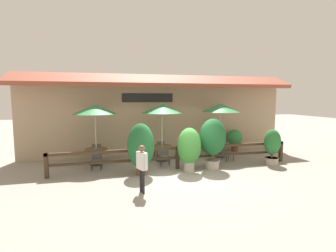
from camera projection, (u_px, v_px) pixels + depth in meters
ground_plane at (185, 176)px, 10.15m from camera, size 60.00×60.00×0.00m
building_facade at (161, 114)px, 13.85m from camera, size 14.28×1.49×4.23m
patio_railing at (177, 153)px, 11.08m from camera, size 10.40×0.14×0.95m
patio_umbrella_near at (95, 109)px, 11.51m from camera, size 1.91×1.91×2.76m
dining_table_near at (96, 152)px, 11.72m from camera, size 1.00×1.00×0.74m
chair_near_streetside at (96, 159)px, 10.99m from camera, size 0.46×0.46×0.84m
chair_near_wallside at (97, 151)px, 12.49m from camera, size 0.45×0.45×0.84m
patio_umbrella_middle at (162, 109)px, 12.23m from camera, size 1.91×1.91×2.76m
dining_table_middle at (162, 149)px, 12.44m from camera, size 1.00×1.00×0.74m
chair_middle_streetside at (165, 155)px, 11.69m from camera, size 0.47×0.47×0.84m
chair_middle_wallside at (160, 148)px, 13.21m from camera, size 0.47×0.47×0.84m
patio_umbrella_far at (220, 108)px, 13.09m from camera, size 1.91×1.91×2.76m
dining_table_far at (220, 145)px, 13.30m from camera, size 1.00×1.00×0.74m
chair_far_streetside at (227, 151)px, 12.60m from camera, size 0.47×0.47×0.84m
chair_far_wallside at (215, 145)px, 14.05m from camera, size 0.51×0.51×0.84m
potted_plant_tall_tropical at (189, 148)px, 10.59m from camera, size 0.97×0.88×1.81m
potted_plant_corner_fern at (141, 147)px, 10.15m from camera, size 1.05×0.95×2.03m
potted_plant_entrance_palm at (213, 139)px, 11.03m from camera, size 1.13×1.02×2.14m
potted_plant_small_flowering at (272, 145)px, 11.80m from camera, size 0.76×0.68×1.60m
potted_plant_broad_leaf at (235, 138)px, 14.53m from camera, size 0.86×0.78×1.24m
pedestrian at (142, 162)px, 8.22m from camera, size 0.31×0.52×1.54m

